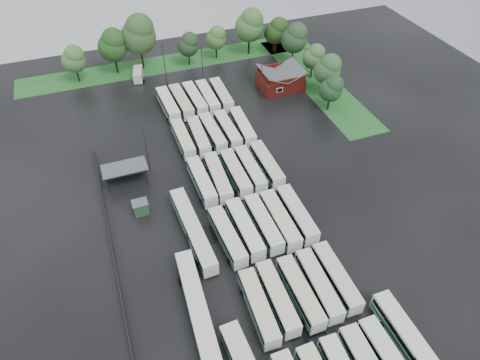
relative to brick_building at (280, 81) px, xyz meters
name	(u,v)px	position (x,y,z in m)	size (l,w,h in m)	color
ground	(254,240)	(-24.00, -42.77, -1.87)	(160.00, 160.00, 0.00)	black
brick_building	(280,81)	(0.00, 0.00, 0.00)	(10.07, 8.60, 5.39)	maroon
wash_shed	(124,168)	(-41.20, -20.74, 1.12)	(8.20, 4.20, 3.58)	#2D2D30
utility_hut	(141,207)	(-40.20, -30.17, -0.55)	(2.70, 2.20, 2.62)	#244B2A
grass_strip_north	(172,63)	(-22.00, 22.03, -1.86)	(80.00, 10.00, 0.01)	#206122
grass_strip_east	(316,80)	(10.00, 0.03, -1.86)	(10.00, 50.00, 0.01)	#206122
west_fence	(110,239)	(-46.20, -34.77, -1.27)	(0.10, 50.00, 1.20)	#2D2D30
bus_r1c0	(259,307)	(-28.37, -55.41, -0.10)	(2.94, 11.62, 3.21)	silver
bus_r1c1	(277,298)	(-25.32, -54.95, -0.11)	(2.73, 11.56, 3.20)	silver
bus_r1c2	(300,292)	(-21.88, -55.33, -0.09)	(2.51, 11.63, 3.24)	silver
bus_r1c3	(318,285)	(-18.83, -55.13, -0.08)	(2.91, 11.73, 3.24)	silver
bus_r1c4	(336,277)	(-15.73, -54.83, -0.09)	(2.66, 11.62, 3.22)	silver
bus_r2c0	(227,236)	(-28.30, -41.90, -0.09)	(3.02, 11.71, 3.23)	silver
bus_r2c1	(245,229)	(-25.10, -41.38, -0.04)	(2.73, 12.00, 3.33)	silver
bus_r2c2	(263,223)	(-21.81, -41.37, -0.06)	(2.57, 11.78, 3.28)	silver
bus_r2c3	(280,220)	(-18.93, -41.64, -0.01)	(2.66, 12.14, 3.38)	silver
bus_r2c4	(297,214)	(-15.71, -41.43, -0.02)	(2.72, 12.09, 3.36)	silver
bus_r3c0	(202,181)	(-28.47, -27.92, -0.07)	(2.65, 11.78, 3.27)	silver
bus_r3c1	(218,177)	(-25.36, -28.02, -0.03)	(3.06, 12.09, 3.34)	silver
bus_r3c2	(236,173)	(-21.82, -27.94, -0.07)	(2.50, 11.71, 3.26)	silver
bus_r3c3	(250,169)	(-18.80, -27.79, -0.11)	(2.46, 11.49, 3.20)	silver
bus_r3c4	(267,164)	(-15.41, -27.68, -0.05)	(2.55, 11.87, 3.30)	silver
bus_r4c0	(183,139)	(-28.39, -14.21, -0.11)	(2.52, 11.50, 3.20)	silver
bus_r4c1	(199,136)	(-25.12, -14.60, -0.10)	(2.86, 11.62, 3.21)	silver
bus_r4c2	(213,133)	(-22.02, -14.35, -0.09)	(2.75, 11.68, 3.24)	silver
bus_r4c3	(228,130)	(-18.74, -14.44, -0.10)	(2.57, 11.55, 3.21)	silver
bus_r4c4	(242,127)	(-15.41, -14.53, -0.07)	(3.02, 11.82, 3.26)	silver
bus_r5c0	(168,105)	(-28.33, -0.80, 0.00)	(3.03, 12.25, 3.39)	silver
bus_r5c1	(181,102)	(-25.18, -0.56, -0.02)	(3.06, 12.14, 3.35)	silver
bus_r5c2	(195,99)	(-21.94, -0.47, -0.03)	(2.97, 12.05, 3.33)	silver
bus_r5c3	(208,97)	(-18.95, -0.90, -0.03)	(2.58, 12.03, 3.35)	silver
bus_r5c4	(221,95)	(-15.61, -0.93, -0.04)	(2.84, 11.96, 3.31)	silver
artic_bus_west_b	(193,230)	(-33.15, -38.59, -0.04)	(3.28, 17.86, 3.30)	silver
artic_bus_west_c	(197,307)	(-36.44, -52.52, 0.00)	(3.48, 18.25, 3.37)	silver
artic_bus_east	(419,356)	(-11.83, -69.02, -0.01)	(2.61, 18.08, 3.35)	silver
minibus	(138,74)	(-32.10, 16.38, -0.46)	(3.33, 6.14, 2.54)	silver
tree_north_0	(74,59)	(-46.29, 20.37, 4.39)	(5.87, 5.87, 9.72)	black
tree_north_1	(113,45)	(-36.44, 21.60, 5.84)	(7.23, 7.23, 11.97)	black
tree_north_2	(139,34)	(-29.61, 21.77, 7.49)	(8.78, 8.78, 14.54)	black
tree_north_3	(188,44)	(-17.74, 19.21, 3.96)	(5.47, 5.47, 9.06)	black
tree_north_4	(216,38)	(-9.74, 20.42, 3.96)	(5.47, 5.47, 9.06)	black
tree_north_5	(250,25)	(-0.43, 19.74, 6.32)	(7.69, 7.69, 12.73)	black
tree_north_6	(275,32)	(6.35, 18.51, 3.93)	(5.44, 5.44, 9.02)	black
tree_east_0	(332,88)	(6.50, -12.82, 3.70)	(5.23, 5.22, 8.65)	black
tree_east_1	(328,69)	(8.93, -6.52, 4.85)	(6.30, 6.30, 10.44)	black
tree_east_2	(314,56)	(9.82, 1.93, 3.90)	(5.41, 5.41, 8.96)	#3C2D1A
tree_east_3	(295,38)	(8.44, 10.37, 5.36)	(6.78, 6.78, 11.23)	#30271A
tree_east_4	(277,30)	(6.71, 17.75, 4.61)	(6.08, 6.08, 10.06)	#372315
lamp_post_ne	(262,78)	(-6.32, -3.13, 3.78)	(1.50, 0.29, 9.72)	#2D2D30
lamp_post_nw	(147,147)	(-36.36, -19.25, 3.74)	(1.49, 0.29, 9.65)	#2D2D30
lamp_post_back_w	(165,61)	(-25.85, 11.01, 4.52)	(1.69, 0.33, 11.00)	#2D2D30
lamp_post_back_e	(202,58)	(-16.33, 11.40, 3.48)	(1.42, 0.28, 9.21)	#2D2D30
puddle_0	(309,337)	(-23.24, -61.12, -1.86)	(5.31, 5.31, 0.01)	black
puddle_1	(356,334)	(-16.93, -62.96, -1.86)	(3.34, 3.34, 0.01)	black
puddle_2	(204,236)	(-31.47, -39.17, -1.86)	(4.84, 4.84, 0.01)	black
puddle_3	(295,244)	(-17.94, -45.82, -1.86)	(4.69, 4.69, 0.01)	black
puddle_4	(392,313)	(-10.46, -61.95, -1.86)	(2.72, 2.72, 0.01)	black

